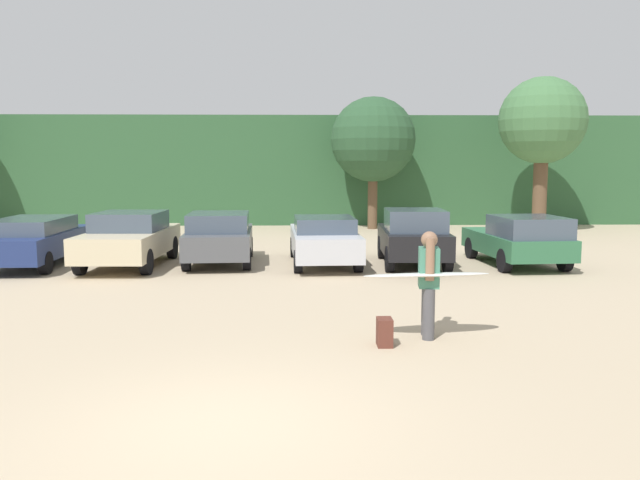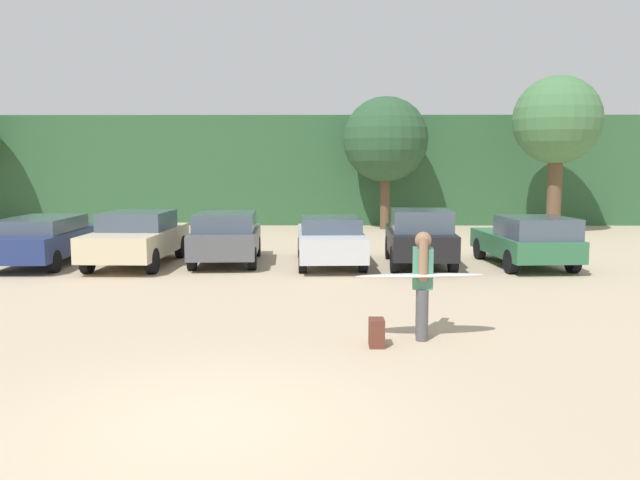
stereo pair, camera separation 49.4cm
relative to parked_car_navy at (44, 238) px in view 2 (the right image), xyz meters
name	(u,v)px [view 2 (the right image)]	position (x,y,z in m)	size (l,w,h in m)	color
ground_plane	(203,423)	(6.79, -11.66, -0.76)	(120.00, 120.00, 0.00)	tan
hillside_ridge	(301,170)	(6.79, 18.11, 1.84)	(108.00, 12.00, 5.18)	#2D5633
tree_ridge_back	(386,140)	(10.84, 10.45, 3.21)	(3.77, 3.77, 5.87)	brown
tree_far_left	(557,122)	(17.84, 8.89, 3.90)	(3.65, 3.65, 6.56)	brown
parked_car_navy	(44,238)	(0.00, 0.00, 0.00)	(2.01, 4.75, 1.38)	navy
parked_car_champagne	(137,237)	(2.75, -0.11, 0.05)	(2.07, 4.62, 1.54)	beige
parked_car_dark_gray	(226,236)	(5.26, 0.23, 0.04)	(2.05, 4.11, 1.50)	#4C4F54
parked_car_silver	(330,239)	(8.30, 0.04, -0.02)	(2.02, 4.67, 1.39)	silver
parked_car_black	(420,237)	(10.86, -0.25, 0.08)	(1.91, 3.99, 1.64)	black
parked_car_forest_green	(527,240)	(13.87, -0.40, 0.01)	(2.18, 4.21, 1.47)	#2D6642
person_adult	(422,279)	(9.78, -8.03, 0.26)	(0.38, 0.80, 1.79)	#4C4C51
surfboard_white	(420,275)	(9.74, -8.11, 0.32)	(2.20, 0.82, 0.14)	white
backpack_dropped	(377,333)	(8.99, -8.55, -0.53)	(0.24, 0.34, 0.45)	#592D23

